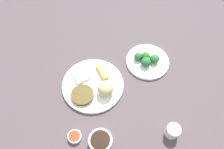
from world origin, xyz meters
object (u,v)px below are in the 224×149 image
at_px(main_plate, 93,85).
at_px(broccoli_plate, 147,62).
at_px(sauce_ramekin_sweet_and_sour, 75,137).
at_px(soy_sauce_bowl, 100,141).
at_px(teacup, 172,131).

distance_m(main_plate, broccoli_plate, 0.30).
xyz_separation_m(main_plate, broccoli_plate, (0.27, -0.15, -0.00)).
distance_m(main_plate, sauce_ramekin_sweet_and_sour, 0.25).
xyz_separation_m(main_plate, sauce_ramekin_sweet_and_sour, (-0.24, -0.09, 0.00)).
relative_size(main_plate, soy_sauce_bowl, 2.96).
xyz_separation_m(soy_sauce_bowl, sauce_ramekin_sweet_and_sour, (-0.05, 0.10, -0.01)).
bearing_deg(broccoli_plate, soy_sauce_bowl, -174.98).
distance_m(sauce_ramekin_sweet_and_sour, teacup, 0.40).
height_order(main_plate, sauce_ramekin_sweet_and_sour, sauce_ramekin_sweet_and_sour).
bearing_deg(broccoli_plate, main_plate, 151.34).
bearing_deg(sauce_ramekin_sweet_and_sour, soy_sauce_bowl, -65.42).
relative_size(main_plate, broccoli_plate, 1.34).
bearing_deg(soy_sauce_bowl, main_plate, 43.97).
bearing_deg(soy_sauce_bowl, broccoli_plate, 5.02).
height_order(broccoli_plate, sauce_ramekin_sweet_and_sour, sauce_ramekin_sweet_and_sour).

